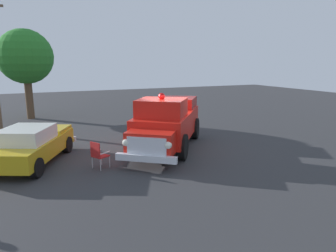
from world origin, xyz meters
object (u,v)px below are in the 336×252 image
at_px(classic_hot_rod, 32,144).
at_px(lawn_chair_by_car, 98,153).
at_px(oak_tree_distant, 25,57).
at_px(vintage_fire_truck, 167,122).

xyz_separation_m(classic_hot_rod, lawn_chair_by_car, (-2.16, 1.73, -0.16)).
bearing_deg(oak_tree_distant, vintage_fire_truck, 118.35).
height_order(vintage_fire_truck, lawn_chair_by_car, vintage_fire_truck).
bearing_deg(classic_hot_rod, oak_tree_distant, -89.51).
bearing_deg(vintage_fire_truck, classic_hot_rod, -2.24).
xyz_separation_m(classic_hot_rod, oak_tree_distant, (0.09, -10.26, 3.40)).
height_order(classic_hot_rod, oak_tree_distant, oak_tree_distant).
xyz_separation_m(vintage_fire_truck, oak_tree_distant, (5.65, -10.47, 2.95)).
relative_size(vintage_fire_truck, oak_tree_distant, 1.01).
bearing_deg(classic_hot_rod, lawn_chair_by_car, 141.27).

